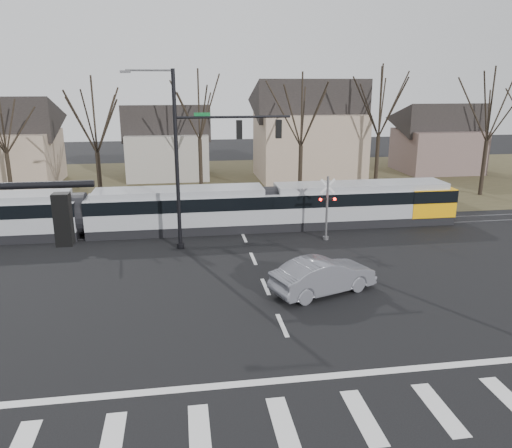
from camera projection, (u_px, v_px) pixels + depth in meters
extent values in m
plane|color=black|center=(293.00, 351.00, 18.31)|extent=(140.00, 140.00, 0.00)
cube|color=#38331E|center=(220.00, 183.00, 48.72)|extent=(140.00, 28.00, 0.01)
cube|color=silver|center=(112.00, 443.00, 13.63)|extent=(0.60, 2.60, 0.01)
cube|color=silver|center=(200.00, 434.00, 13.98)|extent=(0.60, 2.60, 0.01)
cube|color=silver|center=(283.00, 425.00, 14.33)|extent=(0.60, 2.60, 0.01)
cube|color=silver|center=(363.00, 417.00, 14.68)|extent=(0.60, 2.60, 0.01)
cube|color=silver|center=(439.00, 409.00, 15.03)|extent=(0.60, 2.60, 0.01)
cube|color=silver|center=(512.00, 402.00, 15.38)|extent=(0.60, 2.60, 0.01)
cube|color=silver|center=(305.00, 378.00, 16.60)|extent=(28.00, 0.35, 0.01)
cube|color=silver|center=(282.00, 325.00, 20.21)|extent=(0.18, 2.00, 0.01)
cube|color=silver|center=(265.00, 287.00, 24.01)|extent=(0.18, 2.00, 0.01)
cube|color=silver|center=(253.00, 259.00, 27.81)|extent=(0.18, 2.00, 0.01)
cube|color=silver|center=(244.00, 237.00, 31.61)|extent=(0.18, 2.00, 0.01)
cube|color=silver|center=(237.00, 221.00, 35.41)|extent=(0.18, 2.00, 0.01)
cube|color=silver|center=(231.00, 207.00, 39.21)|extent=(0.18, 2.00, 0.01)
cube|color=silver|center=(226.00, 196.00, 43.01)|extent=(0.18, 2.00, 0.01)
cube|color=silver|center=(222.00, 187.00, 46.82)|extent=(0.18, 2.00, 0.01)
cube|color=#59595E|center=(242.00, 232.00, 32.65)|extent=(90.00, 0.12, 0.06)
cube|color=#59595E|center=(239.00, 226.00, 33.98)|extent=(90.00, 0.12, 0.06)
cube|color=gray|center=(180.00, 210.00, 32.54)|extent=(11.78, 2.75, 2.87)
cube|color=black|center=(180.00, 202.00, 32.39)|extent=(11.80, 2.79, 0.83)
cube|color=gray|center=(360.00, 203.00, 34.34)|extent=(12.76, 2.75, 2.87)
cube|color=black|center=(361.00, 195.00, 34.18)|extent=(12.78, 2.79, 0.83)
cube|color=#F5A407|center=(426.00, 200.00, 35.01)|extent=(3.14, 2.81, 1.91)
imported|color=slate|center=(323.00, 276.00, 23.17)|extent=(4.98, 6.16, 1.66)
cube|color=black|center=(63.00, 219.00, 9.81)|extent=(0.32, 0.32, 1.05)
sphere|color=#FF0C07|center=(61.00, 203.00, 9.72)|extent=(0.22, 0.22, 0.22)
cylinder|color=black|center=(177.00, 163.00, 28.20)|extent=(0.22, 0.22, 10.20)
cylinder|color=black|center=(180.00, 246.00, 29.56)|extent=(0.44, 0.44, 0.30)
cylinder|color=black|center=(233.00, 117.00, 27.99)|extent=(6.50, 0.14, 0.14)
cube|color=#0C5926|center=(202.00, 115.00, 27.69)|extent=(0.90, 0.03, 0.22)
cube|color=black|center=(239.00, 130.00, 28.23)|extent=(0.32, 0.32, 1.05)
sphere|color=#FF0C07|center=(239.00, 124.00, 28.14)|extent=(0.22, 0.22, 0.22)
cube|color=black|center=(279.00, 129.00, 28.56)|extent=(0.32, 0.32, 1.05)
sphere|color=#FF0C07|center=(279.00, 123.00, 28.47)|extent=(0.22, 0.22, 0.22)
cube|color=#59595B|center=(125.00, 72.00, 26.48)|extent=(0.55, 0.22, 0.14)
cylinder|color=#59595B|center=(327.00, 209.00, 30.65)|extent=(0.14, 0.14, 4.00)
cylinder|color=#59595B|center=(326.00, 238.00, 31.17)|extent=(0.36, 0.36, 0.20)
cube|color=silver|center=(328.00, 186.00, 30.27)|extent=(0.95, 0.04, 0.95)
cube|color=silver|center=(328.00, 186.00, 30.27)|extent=(0.95, 0.04, 0.95)
cube|color=black|center=(327.00, 199.00, 30.49)|extent=(1.00, 0.10, 0.12)
sphere|color=#FF0C07|center=(320.00, 200.00, 30.35)|extent=(0.18, 0.18, 0.18)
sphere|color=#FF0C07|center=(335.00, 199.00, 30.48)|extent=(0.18, 0.18, 0.18)
cube|color=gray|center=(6.00, 159.00, 47.01)|extent=(9.00, 8.00, 5.00)
cube|color=gray|center=(168.00, 155.00, 51.17)|extent=(8.00, 7.00, 4.50)
cube|color=gray|center=(308.00, 146.00, 50.09)|extent=(10.00, 8.00, 6.50)
cube|color=brown|center=(437.00, 151.00, 54.46)|extent=(8.00, 7.00, 4.50)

